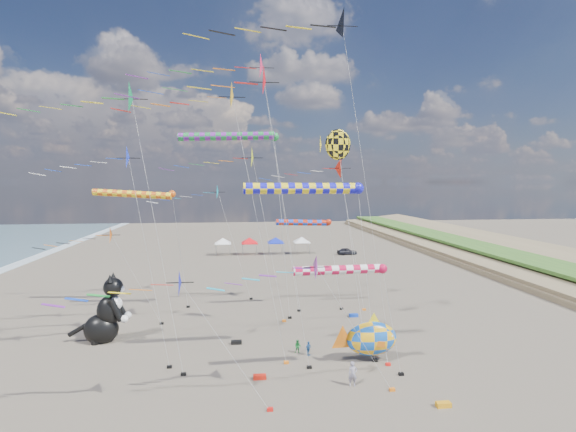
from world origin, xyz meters
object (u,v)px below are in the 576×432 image
(person_adult, at_px, (353,374))
(child_blue, at_px, (308,348))
(cat_inflatable, at_px, (105,308))
(child_green, at_px, (298,346))
(parked_car, at_px, (347,251))
(fish_inflatable, at_px, (371,338))

(person_adult, distance_m, child_blue, 6.05)
(cat_inflatable, distance_m, child_green, 17.00)
(cat_inflatable, xyz_separation_m, parked_car, (32.46, 43.10, -2.34))
(person_adult, height_order, parked_car, person_adult)
(fish_inflatable, xyz_separation_m, child_green, (-5.35, 2.31, -1.25))
(cat_inflatable, relative_size, child_green, 5.54)
(child_blue, bearing_deg, fish_inflatable, -61.44)
(fish_inflatable, relative_size, child_blue, 4.62)
(cat_inflatable, bearing_deg, parked_car, 54.10)
(child_blue, xyz_separation_m, parked_car, (15.52, 48.33, 0.07))
(fish_inflatable, height_order, person_adult, fish_inflatable)
(child_green, bearing_deg, cat_inflatable, -176.85)
(child_green, bearing_deg, child_blue, -19.90)
(fish_inflatable, bearing_deg, cat_inflatable, 162.18)
(child_green, bearing_deg, parked_car, 90.22)
(fish_inflatable, relative_size, person_adult, 3.15)
(person_adult, xyz_separation_m, parked_car, (13.42, 53.99, -0.19))
(person_adult, relative_size, child_blue, 1.47)
(fish_inflatable, height_order, child_blue, fish_inflatable)
(cat_inflatable, bearing_deg, child_blue, -16.06)
(fish_inflatable, xyz_separation_m, person_adult, (-2.49, -3.97, -0.95))
(fish_inflatable, height_order, parked_car, fish_inflatable)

